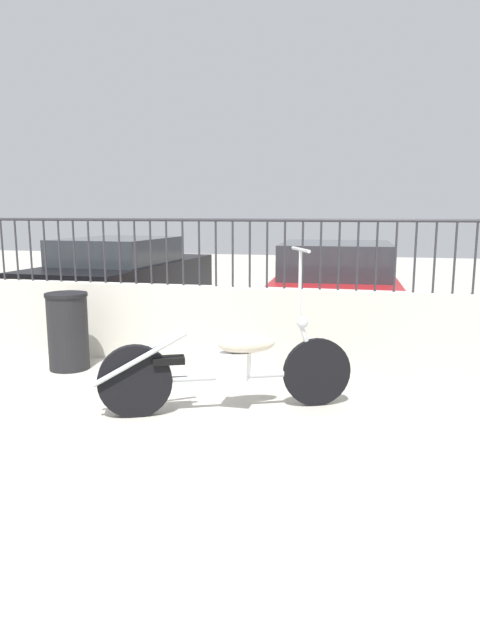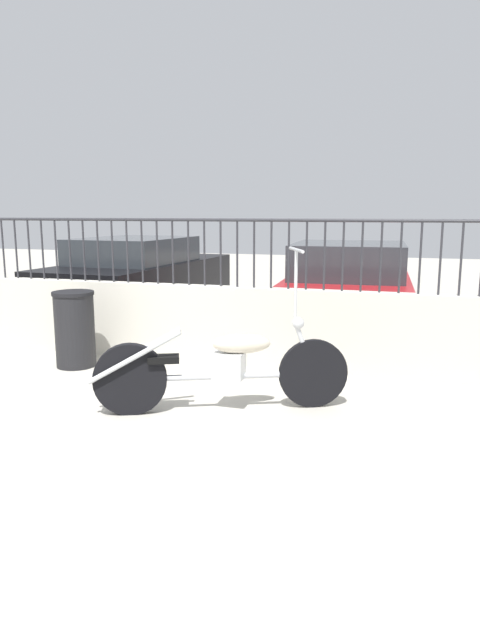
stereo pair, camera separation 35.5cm
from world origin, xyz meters
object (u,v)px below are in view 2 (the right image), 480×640
Objects in this scene: motorcycle_silver at (212,367)px; car_red at (348,286)px; trash_bin at (75,329)px; car_black at (140,275)px.

motorcycle_silver is 0.55× the size of car_red.
motorcycle_silver reaches higher than car_red.
car_red is (2.81, 3.20, 0.22)m from trash_bin.
motorcycle_silver is 0.50× the size of car_black.
car_black is at bearing 100.24° from motorcycle_silver.
motorcycle_silver is at bearing -25.58° from trash_bin.
motorcycle_silver reaches higher than car_black.
trash_bin is at bearing 130.91° from motorcycle_silver.
motorcycle_silver is 5.29m from car_black.
motorcycle_silver is 2.49× the size of trash_bin.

